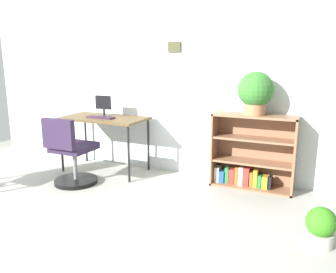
{
  "coord_description": "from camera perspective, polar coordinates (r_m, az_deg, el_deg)",
  "views": [
    {
      "loc": [
        2.18,
        -1.96,
        1.48
      ],
      "look_at": [
        0.62,
        1.49,
        0.62
      ],
      "focal_mm": 36.44,
      "sensor_mm": 36.0,
      "label": 1
    }
  ],
  "objects": [
    {
      "name": "wall_back",
      "position": [
        4.66,
        -3.65,
        9.41
      ],
      "size": [
        5.2,
        0.12,
        2.42
      ],
      "color": "silver",
      "rests_on": "ground_plane"
    },
    {
      "name": "monitor",
      "position": [
        4.61,
        -10.75,
        4.97
      ],
      "size": [
        0.23,
        0.17,
        0.28
      ],
      "color": "#262628",
      "rests_on": "desk"
    },
    {
      "name": "office_chair",
      "position": [
        4.23,
        -15.9,
        -3.2
      ],
      "size": [
        0.52,
        0.55,
        0.84
      ],
      "color": "black",
      "rests_on": "ground_plane"
    },
    {
      "name": "bookshelf_low",
      "position": [
        4.13,
        13.81,
        -3.06
      ],
      "size": [
        0.95,
        0.3,
        0.87
      ],
      "color": "brown",
      "rests_on": "ground_plane"
    },
    {
      "name": "ground_plane",
      "position": [
        3.29,
        -21.81,
        -15.05
      ],
      "size": [
        6.24,
        6.24,
        0.0
      ],
      "primitive_type": "plane",
      "color": "#999790"
    },
    {
      "name": "keyboard",
      "position": [
        4.52,
        -11.24,
        3.16
      ],
      "size": [
        0.37,
        0.13,
        0.02
      ],
      "primitive_type": "cube",
      "color": "#311A2F",
      "rests_on": "desk"
    },
    {
      "name": "potted_plant_on_shelf",
      "position": [
        3.94,
        14.42,
        7.32
      ],
      "size": [
        0.4,
        0.4,
        0.49
      ],
      "color": "#9E6642",
      "rests_on": "bookshelf_low"
    },
    {
      "name": "desk",
      "position": [
        4.59,
        -10.63,
        2.5
      ],
      "size": [
        1.12,
        0.6,
        0.74
      ],
      "color": "brown",
      "rests_on": "ground_plane"
    },
    {
      "name": "potted_plant_floor",
      "position": [
        3.09,
        24.2,
        -13.56
      ],
      "size": [
        0.24,
        0.24,
        0.33
      ],
      "color": "#B7B2A8",
      "rests_on": "ground_plane"
    }
  ]
}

